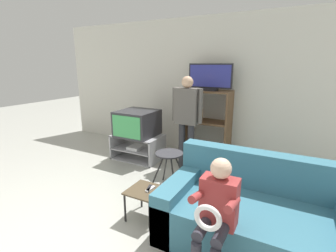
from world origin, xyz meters
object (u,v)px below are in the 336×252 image
(snack_table, at_px, (145,194))
(remote_control_white, at_px, (150,189))
(media_shelf, at_px, (207,124))
(television_flat, at_px, (210,78))
(couch, at_px, (254,217))
(television_main, at_px, (137,123))
(folding_stool, at_px, (169,159))
(person_seated_child, at_px, (216,211))
(remote_control_black, at_px, (149,188))
(person_standing_adult, at_px, (187,114))
(tv_stand, at_px, (138,147))

(snack_table, distance_m, remote_control_white, 0.09)
(media_shelf, distance_m, snack_table, 2.16)
(television_flat, distance_m, couch, 2.56)
(television_flat, distance_m, remote_control_white, 2.37)
(television_main, distance_m, snack_table, 1.91)
(television_flat, relative_size, folding_stool, 1.41)
(media_shelf, relative_size, snack_table, 3.42)
(remote_control_white, bearing_deg, television_flat, 97.65)
(media_shelf, bearing_deg, couch, -58.76)
(person_seated_child, bearing_deg, television_flat, 110.36)
(couch, bearing_deg, remote_control_black, -173.18)
(media_shelf, xyz_separation_m, person_standing_adult, (-0.14, -0.60, 0.29))
(remote_control_black, bearing_deg, folding_stool, 81.97)
(snack_table, xyz_separation_m, remote_control_black, (0.04, 0.03, 0.06))
(remote_control_black, distance_m, person_seated_child, 1.02)
(folding_stool, distance_m, remote_control_white, 0.71)
(media_shelf, height_order, television_flat, television_flat)
(couch, bearing_deg, media_shelf, 121.24)
(remote_control_black, bearing_deg, couch, -9.84)
(snack_table, bearing_deg, television_flat, 89.63)
(folding_stool, distance_m, person_standing_adult, 0.94)
(media_shelf, xyz_separation_m, snack_table, (0.03, -2.14, -0.35))
(television_main, height_order, folding_stool, television_main)
(folding_stool, xyz_separation_m, person_standing_adult, (-0.10, 0.81, 0.48))
(media_shelf, height_order, remote_control_white, media_shelf)
(tv_stand, distance_m, remote_control_white, 1.90)
(person_standing_adult, bearing_deg, snack_table, -83.77)
(tv_stand, distance_m, person_seated_child, 2.82)
(remote_control_black, xyz_separation_m, couch, (1.13, 0.14, -0.08))
(television_flat, xyz_separation_m, snack_table, (-0.01, -2.11, -1.20))
(remote_control_white, bearing_deg, remote_control_black, 169.70)
(remote_control_black, height_order, couch, couch)
(tv_stand, xyz_separation_m, media_shelf, (1.12, 0.65, 0.43))
(television_main, bearing_deg, television_flat, 28.47)
(snack_table, height_order, remote_control_white, remote_control_white)
(media_shelf, distance_m, television_flat, 0.85)
(television_flat, distance_m, remote_control_black, 2.36)
(remote_control_black, distance_m, couch, 1.14)
(person_seated_child, bearing_deg, couch, 67.46)
(folding_stool, height_order, person_standing_adult, person_standing_adult)
(snack_table, height_order, remote_control_black, remote_control_black)
(television_flat, bearing_deg, remote_control_white, -88.82)
(remote_control_white, xyz_separation_m, couch, (1.11, 0.14, -0.08))
(folding_stool, bearing_deg, remote_control_black, -81.37)
(television_main, bearing_deg, couch, -29.74)
(remote_control_white, bearing_deg, person_standing_adult, 104.93)
(person_standing_adult, bearing_deg, remote_control_black, -82.28)
(tv_stand, height_order, person_standing_adult, person_standing_adult)
(person_standing_adult, height_order, person_seated_child, person_standing_adult)
(television_main, xyz_separation_m, person_seated_child, (2.07, -1.87, -0.08))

